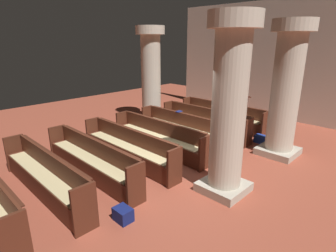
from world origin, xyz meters
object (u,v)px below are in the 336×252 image
pew_row_3 (158,136)px  kneeler_box_navy (123,214)px  pew_row_1 (204,121)px  pew_row_5 (91,158)px  pillar_aisle_side (286,88)px  hymn_book (179,111)px  pillar_far_side (151,73)px  pew_row_4 (128,146)px  pillar_aisle_rear (229,106)px  pew_row_2 (183,127)px  pew_row_6 (44,174)px  kneeler_box_blue (261,139)px  pew_row_0 (222,115)px  lectern (242,110)px

pew_row_3 → kneeler_box_navy: size_ratio=10.27×
pew_row_1 → pew_row_5: size_ratio=1.00×
pillar_aisle_side → hymn_book: bearing=-162.0°
pew_row_3 → pillar_far_side: bearing=141.1°
pew_row_1 → pew_row_3: 2.12m
pew_row_4 → kneeler_box_navy: bearing=-40.0°
pillar_aisle_side → pillar_aisle_rear: bearing=-90.0°
pew_row_2 → pew_row_6: bearing=-90.0°
hymn_book → pew_row_1: bearing=67.9°
pew_row_2 → pillar_aisle_side: bearing=24.0°
pillar_far_side → kneeler_box_blue: bearing=8.9°
pillar_aisle_rear → pillar_far_side: bearing=153.3°
pew_row_0 → lectern: lectern is taller
pew_row_2 → pew_row_3: bearing=-90.0°
pew_row_4 → pillar_aisle_rear: 2.93m
pillar_aisle_side → kneeler_box_blue: pillar_aisle_side is taller
pew_row_3 → lectern: bearing=87.7°
pillar_aisle_rear → hymn_book: size_ratio=17.88×
pew_row_6 → hymn_book: (-0.35, 4.43, 0.41)m
pew_row_1 → pew_row_5: (0.00, -4.23, 0.00)m
pew_row_5 → pillar_far_side: 5.00m
pew_row_3 → pew_row_4: bearing=-90.0°
pew_row_3 → kneeler_box_blue: pew_row_3 is taller
pillar_aisle_rear → kneeler_box_blue: (-0.73, 3.19, -1.72)m
pew_row_5 → pew_row_6: 1.06m
pillar_aisle_side → pew_row_0: bearing=158.6°
lectern → kneeler_box_blue: 2.32m
pew_row_1 → lectern: lectern is taller
hymn_book → pew_row_6: bearing=-85.5°
pew_row_0 → pew_row_1: size_ratio=1.00×
pew_row_2 → pew_row_3: (0.00, -1.06, 0.00)m
pew_row_4 → pew_row_6: size_ratio=1.00×
pew_row_5 → kneeler_box_blue: pew_row_5 is taller
pew_row_2 → pew_row_5: (0.00, -3.18, 0.00)m
pew_row_1 → pew_row_6: (0.00, -5.29, 0.00)m
pew_row_3 → pillar_far_side: 3.47m
pillar_far_side → lectern: bearing=40.9°
pew_row_3 → hymn_book: bearing=105.7°
pillar_aisle_side → lectern: (-2.35, 2.12, -1.38)m
pew_row_0 → pillar_aisle_rear: 4.68m
pillar_far_side → kneeler_box_navy: bearing=-46.9°
pew_row_2 → hymn_book: (-0.35, 0.19, 0.41)m
kneeler_box_blue → pillar_aisle_rear: bearing=-77.1°
hymn_book → kneeler_box_navy: bearing=-60.4°
pew_row_3 → pew_row_5: same height
lectern → pew_row_4: bearing=-91.9°
pew_row_5 → pillar_far_side: bearing=121.0°
pew_row_5 → pillar_far_side: (-2.48, 4.12, 1.37)m
pew_row_1 → kneeler_box_navy: size_ratio=10.27×
pew_row_2 → pew_row_1: bearing=90.0°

